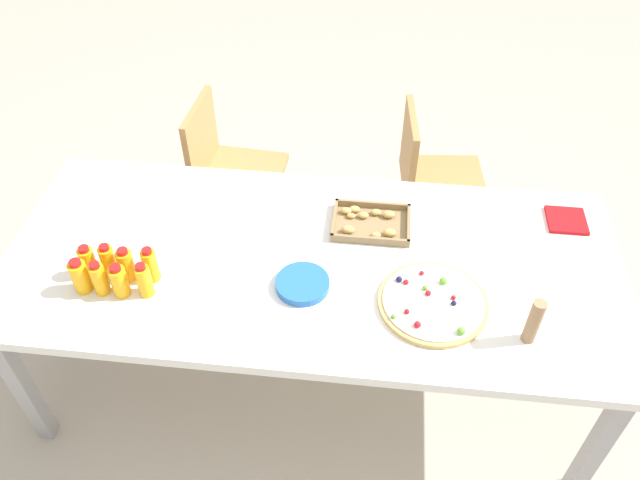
{
  "coord_description": "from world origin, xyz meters",
  "views": [
    {
      "loc": [
        0.21,
        -1.6,
        2.4
      ],
      "look_at": [
        0.02,
        0.08,
        0.76
      ],
      "focal_mm": 35.21,
      "sensor_mm": 36.0,
      "label": 1
    }
  ],
  "objects_px": {
    "juice_bottle_4": "(88,262)",
    "snack_tray": "(370,223)",
    "napkin_stack": "(566,220)",
    "cardboard_tube": "(534,322)",
    "chair_far_left": "(227,166)",
    "juice_bottle_7": "(150,265)",
    "juice_bottle_2": "(119,281)",
    "juice_bottle_0": "(80,276)",
    "juice_bottle_1": "(99,279)",
    "party_table": "(312,269)",
    "juice_bottle_5": "(109,261)",
    "chair_far_right": "(430,174)",
    "juice_bottle_3": "(144,280)",
    "fruit_pizza": "(433,303)",
    "plate_stack": "(303,284)",
    "juice_bottle_6": "(126,265)"
  },
  "relations": [
    {
      "from": "juice_bottle_1",
      "to": "cardboard_tube",
      "type": "bearing_deg",
      "value": -1.79
    },
    {
      "from": "juice_bottle_3",
      "to": "chair_far_right",
      "type": "bearing_deg",
      "value": 46.73
    },
    {
      "from": "juice_bottle_4",
      "to": "juice_bottle_5",
      "type": "xyz_separation_m",
      "value": [
        0.07,
        0.01,
        0.0
      ]
    },
    {
      "from": "snack_tray",
      "to": "juice_bottle_7",
      "type": "bearing_deg",
      "value": -154.31
    },
    {
      "from": "party_table",
      "to": "fruit_pizza",
      "type": "bearing_deg",
      "value": -21.48
    },
    {
      "from": "juice_bottle_4",
      "to": "snack_tray",
      "type": "bearing_deg",
      "value": 20.55
    },
    {
      "from": "chair_far_right",
      "to": "juice_bottle_6",
      "type": "distance_m",
      "value": 1.54
    },
    {
      "from": "cardboard_tube",
      "to": "napkin_stack",
      "type": "bearing_deg",
      "value": 69.6
    },
    {
      "from": "fruit_pizza",
      "to": "cardboard_tube",
      "type": "relative_size",
      "value": 2.09
    },
    {
      "from": "chair_far_left",
      "to": "plate_stack",
      "type": "height_order",
      "value": "chair_far_left"
    },
    {
      "from": "juice_bottle_3",
      "to": "juice_bottle_5",
      "type": "distance_m",
      "value": 0.17
    },
    {
      "from": "chair_far_left",
      "to": "napkin_stack",
      "type": "bearing_deg",
      "value": 75.39
    },
    {
      "from": "juice_bottle_0",
      "to": "juice_bottle_6",
      "type": "distance_m",
      "value": 0.16
    },
    {
      "from": "chair_far_right",
      "to": "juice_bottle_5",
      "type": "relative_size",
      "value": 5.9
    },
    {
      "from": "party_table",
      "to": "chair_far_right",
      "type": "height_order",
      "value": "chair_far_right"
    },
    {
      "from": "juice_bottle_2",
      "to": "cardboard_tube",
      "type": "height_order",
      "value": "cardboard_tube"
    },
    {
      "from": "party_table",
      "to": "chair_far_left",
      "type": "distance_m",
      "value": 0.99
    },
    {
      "from": "plate_stack",
      "to": "party_table",
      "type": "bearing_deg",
      "value": 82.71
    },
    {
      "from": "chair_far_left",
      "to": "plate_stack",
      "type": "distance_m",
      "value": 1.11
    },
    {
      "from": "napkin_stack",
      "to": "cardboard_tube",
      "type": "bearing_deg",
      "value": -110.4
    },
    {
      "from": "fruit_pizza",
      "to": "cardboard_tube",
      "type": "height_order",
      "value": "cardboard_tube"
    },
    {
      "from": "juice_bottle_3",
      "to": "juice_bottle_5",
      "type": "relative_size",
      "value": 1.0
    },
    {
      "from": "napkin_stack",
      "to": "cardboard_tube",
      "type": "distance_m",
      "value": 0.64
    },
    {
      "from": "fruit_pizza",
      "to": "napkin_stack",
      "type": "relative_size",
      "value": 2.52
    },
    {
      "from": "juice_bottle_0",
      "to": "snack_tray",
      "type": "xyz_separation_m",
      "value": [
        0.98,
        0.44,
        -0.05
      ]
    },
    {
      "from": "juice_bottle_7",
      "to": "juice_bottle_2",
      "type": "bearing_deg",
      "value": -136.86
    },
    {
      "from": "snack_tray",
      "to": "juice_bottle_4",
      "type": "bearing_deg",
      "value": -159.45
    },
    {
      "from": "party_table",
      "to": "chair_far_right",
      "type": "xyz_separation_m",
      "value": [
        0.47,
        0.86,
        -0.18
      ]
    },
    {
      "from": "juice_bottle_2",
      "to": "snack_tray",
      "type": "xyz_separation_m",
      "value": [
        0.84,
        0.44,
        -0.05
      ]
    },
    {
      "from": "fruit_pizza",
      "to": "plate_stack",
      "type": "relative_size",
      "value": 1.98
    },
    {
      "from": "juice_bottle_3",
      "to": "snack_tray",
      "type": "xyz_separation_m",
      "value": [
        0.76,
        0.43,
        -0.05
      ]
    },
    {
      "from": "party_table",
      "to": "cardboard_tube",
      "type": "relative_size",
      "value": 12.61
    },
    {
      "from": "party_table",
      "to": "chair_far_right",
      "type": "distance_m",
      "value": 1.0
    },
    {
      "from": "juice_bottle_0",
      "to": "juice_bottle_2",
      "type": "distance_m",
      "value": 0.14
    },
    {
      "from": "chair_far_right",
      "to": "cardboard_tube",
      "type": "relative_size",
      "value": 4.58
    },
    {
      "from": "juice_bottle_4",
      "to": "napkin_stack",
      "type": "height_order",
      "value": "juice_bottle_4"
    },
    {
      "from": "juice_bottle_2",
      "to": "juice_bottle_6",
      "type": "distance_m",
      "value": 0.08
    },
    {
      "from": "chair_far_right",
      "to": "party_table",
      "type": "bearing_deg",
      "value": -34.03
    },
    {
      "from": "juice_bottle_5",
      "to": "juice_bottle_3",
      "type": "bearing_deg",
      "value": -26.08
    },
    {
      "from": "juice_bottle_3",
      "to": "fruit_pizza",
      "type": "bearing_deg",
      "value": 3.24
    },
    {
      "from": "juice_bottle_0",
      "to": "juice_bottle_1",
      "type": "height_order",
      "value": "same"
    },
    {
      "from": "snack_tray",
      "to": "cardboard_tube",
      "type": "bearing_deg",
      "value": -42.08
    },
    {
      "from": "juice_bottle_4",
      "to": "napkin_stack",
      "type": "distance_m",
      "value": 1.81
    },
    {
      "from": "party_table",
      "to": "juice_bottle_1",
      "type": "relative_size",
      "value": 16.33
    },
    {
      "from": "napkin_stack",
      "to": "cardboard_tube",
      "type": "height_order",
      "value": "cardboard_tube"
    },
    {
      "from": "juice_bottle_5",
      "to": "snack_tray",
      "type": "relative_size",
      "value": 0.47
    },
    {
      "from": "juice_bottle_0",
      "to": "fruit_pizza",
      "type": "relative_size",
      "value": 0.37
    },
    {
      "from": "chair_far_right",
      "to": "juice_bottle_5",
      "type": "height_order",
      "value": "juice_bottle_5"
    },
    {
      "from": "plate_stack",
      "to": "juice_bottle_0",
      "type": "bearing_deg",
      "value": -172.85
    },
    {
      "from": "juice_bottle_5",
      "to": "juice_bottle_4",
      "type": "bearing_deg",
      "value": -172.74
    }
  ]
}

